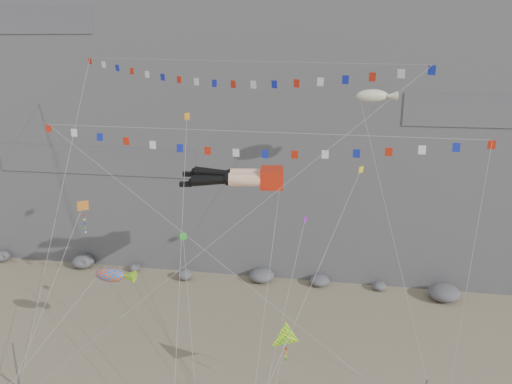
# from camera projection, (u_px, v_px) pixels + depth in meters

# --- Properties ---
(cliff) EXTENTS (80.00, 28.00, 50.00)m
(cliff) POSITION_uv_depth(u_px,v_px,m) (282.00, 34.00, 59.24)
(cliff) COLOR slate
(cliff) RESTS_ON ground
(talus_boulders) EXTENTS (60.00, 3.00, 1.20)m
(talus_boulders) POSITION_uv_depth(u_px,v_px,m) (262.00, 276.00, 51.95)
(talus_boulders) COLOR slate
(talus_boulders) RESTS_ON ground
(anchor_pole_left) EXTENTS (0.12, 0.12, 3.70)m
(anchor_pole_left) POSITION_uv_depth(u_px,v_px,m) (16.00, 366.00, 35.29)
(anchor_pole_left) COLOR slate
(anchor_pole_left) RESTS_ON ground
(legs_kite) EXTENTS (8.28, 16.68, 20.47)m
(legs_kite) POSITION_uv_depth(u_px,v_px,m) (243.00, 177.00, 39.28)
(legs_kite) COLOR red
(legs_kite) RESTS_ON ground
(flag_banner_upper) EXTENTS (27.84, 18.05, 28.18)m
(flag_banner_upper) POSITION_uv_depth(u_px,v_px,m) (223.00, 61.00, 37.02)
(flag_banner_upper) COLOR red
(flag_banner_upper) RESTS_ON ground
(flag_banner_lower) EXTENTS (29.83, 5.96, 22.88)m
(flag_banner_lower) POSITION_uv_depth(u_px,v_px,m) (251.00, 132.00, 32.93)
(flag_banner_lower) COLOR red
(flag_banner_lower) RESTS_ON ground
(harlequin_kite) EXTENTS (3.74, 8.71, 14.62)m
(harlequin_kite) POSITION_uv_depth(u_px,v_px,m) (83.00, 207.00, 37.32)
(harlequin_kite) COLOR red
(harlequin_kite) RESTS_ON ground
(fish_windsock) EXTENTS (7.58, 8.34, 11.71)m
(fish_windsock) POSITION_uv_depth(u_px,v_px,m) (110.00, 275.00, 37.94)
(fish_windsock) COLOR #EC4B0C
(fish_windsock) RESTS_ON ground
(delta_kite) EXTENTS (2.19, 7.81, 8.83)m
(delta_kite) POSITION_uv_depth(u_px,v_px,m) (286.00, 338.00, 32.62)
(delta_kite) COLOR yellow
(delta_kite) RESTS_ON ground
(blimp_windsock) EXTENTS (6.69, 14.38, 24.26)m
(blimp_windsock) POSITION_uv_depth(u_px,v_px,m) (372.00, 96.00, 40.74)
(blimp_windsock) COLOR beige
(blimp_windsock) RESTS_ON ground
(small_kite_a) EXTENTS (3.22, 14.54, 23.21)m
(small_kite_a) POSITION_uv_depth(u_px,v_px,m) (187.00, 122.00, 37.76)
(small_kite_a) COLOR orange
(small_kite_a) RESTS_ON ground
(small_kite_b) EXTENTS (2.62, 13.18, 16.78)m
(small_kite_b) POSITION_uv_depth(u_px,v_px,m) (304.00, 224.00, 37.62)
(small_kite_b) COLOR purple
(small_kite_b) RESTS_ON ground
(small_kite_c) EXTENTS (4.65, 11.18, 15.20)m
(small_kite_c) POSITION_uv_depth(u_px,v_px,m) (183.00, 240.00, 36.41)
(small_kite_c) COLOR #19A41A
(small_kite_c) RESTS_ON ground
(small_kite_d) EXTENTS (7.71, 16.60, 22.60)m
(small_kite_d) POSITION_uv_depth(u_px,v_px,m) (359.00, 175.00, 38.33)
(small_kite_d) COLOR yellow
(small_kite_d) RESTS_ON ground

